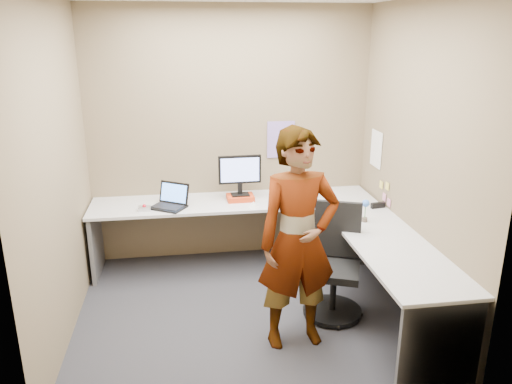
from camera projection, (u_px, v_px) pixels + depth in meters
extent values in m
plane|color=#28282D|center=(247.00, 311.00, 4.53)|extent=(3.00, 3.00, 0.00)
plane|color=brown|center=(230.00, 136.00, 5.34)|extent=(3.00, 0.00, 3.00)
plane|color=brown|center=(417.00, 161.00, 4.33)|extent=(0.00, 2.70, 2.70)
plane|color=brown|center=(57.00, 175.00, 3.91)|extent=(0.00, 2.70, 2.70)
cube|color=silver|center=(234.00, 202.00, 5.23)|extent=(2.96, 0.65, 0.03)
cube|color=silver|center=(391.00, 245.00, 4.17)|extent=(0.65, 1.91, 0.03)
cube|color=#59595B|center=(96.00, 242.00, 5.14)|extent=(0.04, 0.60, 0.70)
cube|color=#59595B|center=(363.00, 227.00, 5.55)|extent=(0.04, 0.60, 0.70)
cube|color=#59595B|center=(440.00, 348.00, 3.42)|extent=(0.60, 0.04, 0.70)
cube|color=#BD3512|center=(240.00, 198.00, 5.23)|extent=(0.28, 0.21, 0.06)
cube|color=black|center=(240.00, 194.00, 5.22)|extent=(0.19, 0.14, 0.01)
cube|color=black|center=(240.00, 188.00, 5.22)|extent=(0.05, 0.04, 0.11)
cube|color=black|center=(240.00, 170.00, 5.16)|extent=(0.45, 0.05, 0.30)
cube|color=#7F94DD|center=(240.00, 170.00, 5.14)|extent=(0.40, 0.02, 0.25)
cube|color=black|center=(168.00, 207.00, 5.00)|extent=(0.41, 0.38, 0.02)
cube|color=black|center=(174.00, 193.00, 5.07)|extent=(0.32, 0.23, 0.22)
cube|color=#4986E9|center=(174.00, 193.00, 5.07)|extent=(0.27, 0.20, 0.17)
cube|color=#B7B7BC|center=(144.00, 208.00, 4.93)|extent=(0.12, 0.08, 0.04)
sphere|color=red|center=(144.00, 206.00, 4.91)|extent=(0.04, 0.04, 0.04)
cone|color=white|center=(253.00, 204.00, 5.03)|extent=(0.10, 0.10, 0.06)
cube|color=black|center=(378.00, 205.00, 5.00)|extent=(0.15, 0.06, 0.05)
cylinder|color=brown|center=(365.00, 220.00, 4.64)|extent=(0.05, 0.05, 0.04)
cylinder|color=#338C3F|center=(365.00, 211.00, 4.61)|extent=(0.01, 0.01, 0.14)
sphere|color=#447FF2|center=(366.00, 203.00, 4.59)|extent=(0.07, 0.07, 0.07)
cube|color=#846BB7|center=(281.00, 140.00, 5.42)|extent=(0.30, 0.01, 0.40)
cube|color=white|center=(376.00, 149.00, 5.21)|extent=(0.01, 0.28, 0.38)
cube|color=#F2E059|center=(387.00, 186.00, 4.97)|extent=(0.01, 0.07, 0.07)
cube|color=pink|center=(384.00, 197.00, 5.06)|extent=(0.01, 0.07, 0.07)
cube|color=pink|center=(389.00, 203.00, 4.95)|extent=(0.01, 0.07, 0.07)
cube|color=#F2E059|center=(381.00, 185.00, 5.12)|extent=(0.01, 0.07, 0.07)
cylinder|color=black|center=(332.00, 311.00, 4.46)|extent=(0.52, 0.52, 0.04)
cylinder|color=black|center=(333.00, 290.00, 4.40)|extent=(0.06, 0.06, 0.37)
cube|color=black|center=(334.00, 270.00, 4.34)|extent=(0.56, 0.56, 0.07)
cube|color=black|center=(338.00, 229.00, 4.44)|extent=(0.40, 0.19, 0.51)
cube|color=black|center=(308.00, 251.00, 4.34)|extent=(0.14, 0.27, 0.03)
cube|color=black|center=(363.00, 256.00, 4.24)|extent=(0.14, 0.27, 0.03)
imported|color=#999399|center=(298.00, 240.00, 3.84)|extent=(0.69, 0.49, 1.77)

